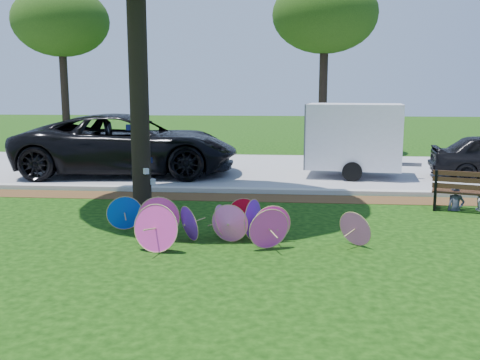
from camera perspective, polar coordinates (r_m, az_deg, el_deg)
The scene contains 10 objects.
ground at distance 9.49m, azimuth -4.14°, elevation -7.39°, with size 90.00×90.00×0.00m, color black.
mulch_strip at distance 13.81m, azimuth -1.13°, elevation -1.86°, with size 90.00×1.00×0.01m, color #472D16.
curb at distance 14.48m, azimuth -0.82°, elevation -1.09°, with size 90.00×0.30×0.12m, color #B7B5AD.
street at distance 18.56m, azimuth 0.52°, elevation 1.17°, with size 90.00×8.00×0.01m, color gray.
parasol_pile at distance 9.92m, azimuth -2.83°, elevation -4.42°, with size 5.17×2.07×0.85m.
black_van at distance 17.75m, azimuth -11.83°, elevation 3.74°, with size 3.25×7.06×1.96m, color black.
cargo_trailer at distance 17.22m, azimuth 12.04°, elevation 4.62°, with size 2.86×1.81×2.60m, color silver.
park_bench at distance 13.31m, azimuth 23.62°, elevation -1.09°, with size 1.81×0.69×0.94m, color black, non-canonical shape.
person_left at distance 13.23m, azimuth 22.14°, elevation -0.64°, with size 0.41×0.27×1.13m, color #3C4052.
bg_trees at distance 24.10m, azimuth 7.66°, elevation 16.82°, with size 26.71×5.66×7.40m.
Camera 1 is at (1.49, -8.94, 2.81)m, focal length 40.00 mm.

